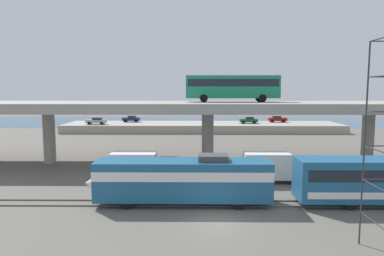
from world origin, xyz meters
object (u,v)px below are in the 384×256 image
Objects in this scene: transit_bus_on_overpass at (232,86)px; parked_car_1 at (96,121)px; service_truck_east at (275,166)px; parked_car_0 at (131,119)px; parked_car_2 at (277,119)px; parked_car_3 at (249,120)px; train_locomotive at (174,178)px; service_truck_west at (142,166)px.

transit_bus_on_overpass is 2.73× the size of parked_car_1.
parked_car_1 reaches higher than service_truck_east.
parked_car_0 is at bearing 116.64° from service_truck_east.
parked_car_3 is (-7.19, -3.01, 0.00)m from parked_car_2.
parked_car_1 is at bearing 40.34° from parked_car_0.
train_locomotive is 20.10m from transit_bus_on_overpass.
train_locomotive is at bearing 112.85° from parked_car_1.
parked_car_3 is (7.28, 33.28, -7.38)m from transit_bus_on_overpass.
parked_car_3 is (27.35, -3.17, -0.00)m from parked_car_0.
train_locomotive is 3.63× the size of parked_car_2.
train_locomotive reaches higher than parked_car_0.
transit_bus_on_overpass reaches higher than parked_car_3.
parked_car_2 is (41.23, 5.53, -0.00)m from parked_car_1.
parked_car_0 and parked_car_2 have the same top height.
parked_car_0 reaches higher than service_truck_west.
parked_car_1 is 1.04× the size of parked_car_2.
parked_car_0 is (-20.06, 36.45, -7.38)m from transit_bus_on_overpass.
service_truck_west is at bearing 45.68° from transit_bus_on_overpass.
parked_car_2 and parked_car_3 have the same top height.
train_locomotive is 7.91m from service_truck_west.
parked_car_1 is at bearing 4.23° from parked_car_3.
parked_car_2 is 7.80m from parked_car_3.
service_truck_west is at bearing -61.73° from train_locomotive.
parked_car_1 is (-6.69, -5.68, 0.00)m from parked_car_0.
parked_car_2 is (20.94, 53.68, 0.35)m from train_locomotive.
transit_bus_on_overpass reaches higher than service_truck_west.
parked_car_0 is 34.54m from parked_car_2.
transit_bus_on_overpass is 13.77m from service_truck_east.
service_truck_east is 43.90m from parked_car_3.
parked_car_1 is (-20.29, 48.16, 0.35)m from train_locomotive.
parked_car_3 is at bearing -175.77° from parked_car_1.
parked_car_0 is at bearing -6.60° from parked_car_3.
train_locomotive is 3.49× the size of parked_car_1.
parked_car_1 is at bearing 126.25° from service_truck_east.
transit_bus_on_overpass is at bearing -111.75° from parked_car_2.
transit_bus_on_overpass is 3.00× the size of parked_car_3.
service_truck_west is 52.86m from parked_car_2.
parked_car_2 reaches higher than service_truck_east.
parked_car_0 and parked_car_1 have the same top height.
parked_car_3 reaches higher than service_truck_east.
train_locomotive is at bearing -144.99° from service_truck_east.
parked_car_1 is 34.13m from parked_car_3.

